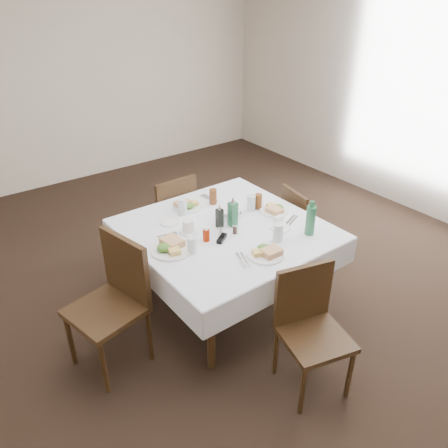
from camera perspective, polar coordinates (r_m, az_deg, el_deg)
name	(u,v)px	position (r m, az deg, el deg)	size (l,w,h in m)	color
ground_plane	(223,303)	(3.95, -0.18, -10.26)	(7.00, 7.00, 0.00)	black
room_shell	(222,111)	(3.15, -0.23, 14.50)	(6.04, 7.04, 2.80)	beige
dining_table	(226,235)	(3.57, 0.20, -1.50)	(1.49, 1.49, 0.76)	black
chair_north	(172,213)	(4.29, -6.81, 1.39)	(0.45, 0.45, 0.91)	black
chair_south	(309,321)	(3.06, 11.06, -12.31)	(0.52, 0.52, 0.89)	black
chair_east	(300,222)	(4.27, 9.93, 0.20)	(0.45, 0.45, 0.82)	black
chair_west	(115,295)	(3.22, -13.99, -8.96)	(0.56, 0.56, 0.99)	black
meal_north	(187,205)	(3.85, -4.85, 2.47)	(0.26, 0.26, 0.06)	white
meal_south	(266,252)	(3.19, 5.52, -3.71)	(0.27, 0.27, 0.06)	white
meal_east	(275,210)	(3.79, 6.64, 1.89)	(0.25, 0.25, 0.05)	white
meal_west	(171,247)	(3.25, -6.98, -3.01)	(0.31, 0.31, 0.07)	white
side_plate_a	(170,222)	(3.63, -7.10, 0.26)	(0.16, 0.16, 0.01)	white
side_plate_b	(280,228)	(3.54, 7.37, -0.51)	(0.16, 0.16, 0.01)	white
water_n	(182,206)	(3.72, -5.46, 2.29)	(0.08, 0.08, 0.14)	silver
water_s	(278,232)	(3.35, 7.08, -1.10)	(0.08, 0.08, 0.14)	silver
water_e	(251,203)	(3.78, 3.56, 2.77)	(0.07, 0.07, 0.14)	silver
water_w	(192,245)	(3.19, -4.20, -2.76)	(0.07, 0.07, 0.13)	silver
iced_tea_a	(213,197)	(3.88, -1.45, 3.60)	(0.07, 0.07, 0.14)	brown
iced_tea_b	(258,201)	(3.81, 4.51, 2.95)	(0.06, 0.06, 0.13)	brown
bread_basket	(229,213)	(3.69, 0.69, 1.44)	(0.20, 0.20, 0.07)	silver
oil_cruet_dark	(220,217)	(3.50, -0.58, 0.87)	(0.05, 0.05, 0.20)	black
oil_cruet_green	(233,213)	(3.51, 1.16, 1.43)	(0.06, 0.06, 0.26)	#296D44
ketchup_bottle	(206,234)	(3.34, -2.34, -1.37)	(0.05, 0.05, 0.12)	#971D01
salt_shaker	(221,230)	(3.42, -0.44, -0.84)	(0.03, 0.03, 0.07)	white
pepper_shaker	(235,229)	(3.43, 1.44, -0.64)	(0.04, 0.04, 0.08)	#382820
coffee_mug	(188,227)	(3.46, -4.68, -0.39)	(0.15, 0.14, 0.11)	white
sunglasses	(222,238)	(3.36, -0.29, -1.89)	(0.13, 0.11, 0.03)	black
green_bottle	(311,220)	(3.45, 11.24, 0.55)	(0.07, 0.07, 0.28)	#296D44
sugar_caddy	(279,218)	(3.65, 7.15, 0.72)	(0.08, 0.05, 0.04)	white
cutlery_n	(209,198)	(4.00, -1.97, 3.38)	(0.07, 0.21, 0.01)	silver
cutlery_s	(243,260)	(3.13, 2.51, -4.75)	(0.12, 0.21, 0.01)	silver
cutlery_e	(292,220)	(3.68, 8.87, 0.52)	(0.18, 0.11, 0.01)	silver
cutlery_w	(167,235)	(3.45, -7.40, -1.47)	(0.16, 0.06, 0.01)	silver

